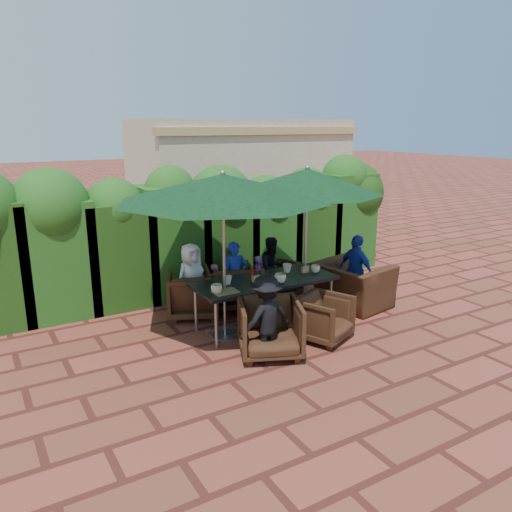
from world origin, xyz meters
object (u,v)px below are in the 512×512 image
dining_table (265,284)px  chair_far_right (280,278)px  chair_near_right (323,316)px  chair_end_right (353,278)px  chair_far_left (193,292)px  chair_near_left (270,326)px  umbrella_left (223,188)px  chair_far_mid (229,285)px  umbrella_right (307,181)px

dining_table → chair_far_right: bearing=47.1°
chair_near_right → chair_end_right: (1.29, 0.85, 0.15)m
chair_far_left → chair_far_right: bearing=-153.3°
chair_near_left → chair_near_right: chair_near_left is taller
umbrella_left → chair_far_mid: 2.16m
dining_table → umbrella_left: bearing=-176.3°
chair_near_right → chair_near_left: bearing=158.4°
dining_table → chair_far_right: (0.95, 1.03, -0.32)m
dining_table → chair_far_left: size_ratio=2.71×
chair_far_mid → dining_table: bearing=115.2°
chair_near_left → chair_far_right: bearing=77.0°
chair_far_mid → chair_far_left: bearing=22.8°
chair_far_right → chair_end_right: bearing=109.2°
chair_far_right → chair_end_right: 1.34m
chair_far_left → chair_near_right: 2.22m
umbrella_right → dining_table: bearing=-176.5°
chair_far_left → chair_near_left: (0.32, -1.85, 0.01)m
umbrella_left → chair_near_right: bearing=-35.6°
chair_near_left → umbrella_left: bearing=128.7°
chair_far_left → chair_far_mid: size_ratio=1.00×
umbrella_right → chair_end_right: 1.95m
umbrella_left → chair_end_right: size_ratio=2.58×
chair_end_right → umbrella_left: bearing=80.1°
chair_far_mid → chair_near_left: (-0.37, -1.91, 0.01)m
umbrella_right → chair_far_right: size_ratio=3.49×
dining_table → chair_far_left: (-0.81, 0.93, -0.26)m
umbrella_right → umbrella_left: bearing=-176.4°
chair_end_right → chair_near_right: bearing=113.2°
dining_table → chair_end_right: bearing=-1.4°
umbrella_left → chair_far_right: bearing=32.6°
umbrella_left → chair_near_left: size_ratio=3.57×
umbrella_right → chair_near_right: 2.10m
chair_near_left → umbrella_right: bearing=60.7°
umbrella_right → chair_near_left: (-1.28, -0.97, -1.79)m
umbrella_left → chair_far_right: (1.68, 1.07, -1.86)m
umbrella_left → chair_near_right: umbrella_left is taller
umbrella_left → chair_far_right: size_ratio=4.29×
chair_far_mid → chair_far_right: (1.07, 0.04, -0.06)m
dining_table → chair_far_mid: chair_far_mid is taller
dining_table → chair_far_mid: bearing=96.6°
chair_end_right → chair_far_right: bearing=26.5°
chair_far_right → umbrella_left: bearing=15.3°
umbrella_right → chair_near_left: bearing=-142.7°
chair_far_right → chair_near_right: bearing=58.0°
umbrella_left → chair_far_left: size_ratio=3.66×
umbrella_right → chair_far_right: bearing=80.5°
chair_near_right → umbrella_left: bearing=120.9°
dining_table → chair_end_right: 1.76m
chair_far_mid → chair_end_right: size_ratio=0.70×
dining_table → chair_far_left: chair_far_left is taller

